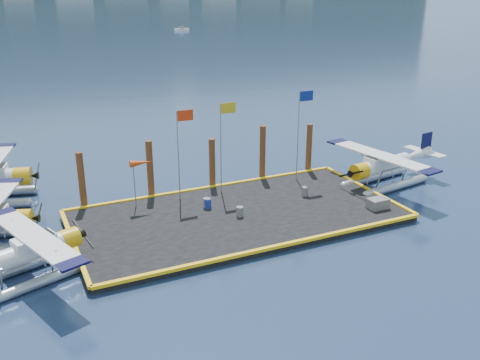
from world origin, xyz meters
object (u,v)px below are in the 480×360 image
(flagpole_blue, at_px, (301,122))
(piling_4, at_px, (309,150))
(drum_4, at_px, (305,191))
(drum_1, at_px, (240,211))
(drum_0, at_px, (208,203))
(piling_0, at_px, (82,182))
(drum_5, at_px, (207,203))
(seaplane_d, at_px, (382,168))
(flagpole_red, at_px, (181,141))
(piling_3, at_px, (263,154))
(piling_1, at_px, (150,171))
(seaplane_a, at_px, (29,255))
(flagpole_yellow, at_px, (223,134))
(piling_2, at_px, (212,165))
(windsock, at_px, (140,164))
(crate, at_px, (378,203))

(flagpole_blue, xyz_separation_m, piling_4, (1.80, 1.60, -2.69))
(drum_4, bearing_deg, drum_1, -167.53)
(drum_0, height_order, piling_0, piling_0)
(drum_5, height_order, piling_0, piling_0)
(seaplane_d, bearing_deg, drum_1, 86.72)
(seaplane_d, xyz_separation_m, piling_4, (-3.38, 4.59, 0.54))
(flagpole_red, bearing_deg, piling_3, 13.25)
(drum_5, height_order, piling_1, piling_1)
(seaplane_a, bearing_deg, drum_5, 90.52)
(flagpole_red, bearing_deg, flagpole_yellow, 0.00)
(piling_0, xyz_separation_m, piling_2, (9.00, 0.00, -0.10))
(piling_0, height_order, piling_4, same)
(seaplane_d, distance_m, piling_4, 5.72)
(seaplane_a, xyz_separation_m, drum_1, (12.32, 1.79, -0.64))
(seaplane_a, relative_size, piling_2, 2.27)
(flagpole_blue, bearing_deg, drum_1, -147.95)
(flagpole_yellow, height_order, windsock, flagpole_yellow)
(drum_1, bearing_deg, piling_2, 84.37)
(drum_1, xyz_separation_m, flagpole_red, (-2.22, 4.24, 3.68))
(flagpole_blue, relative_size, piling_3, 1.51)
(piling_3, bearing_deg, seaplane_a, -155.70)
(drum_1, height_order, piling_2, piling_2)
(crate, bearing_deg, piling_4, 89.91)
(drum_0, xyz_separation_m, crate, (9.87, -4.64, 0.01))
(drum_1, bearing_deg, seaplane_d, 5.98)
(seaplane_a, distance_m, drum_0, 11.69)
(piling_4, bearing_deg, piling_3, 180.00)
(crate, distance_m, windsock, 15.34)
(seaplane_d, height_order, flagpole_blue, flagpole_blue)
(flagpole_blue, distance_m, piling_2, 6.98)
(flagpole_yellow, relative_size, piling_4, 1.55)
(drum_4, bearing_deg, piling_3, 100.65)
(seaplane_d, relative_size, drum_0, 15.27)
(piling_3, bearing_deg, drum_1, -128.08)
(piling_2, bearing_deg, piling_1, 180.00)
(drum_4, relative_size, piling_1, 0.15)
(piling_0, relative_size, piling_2, 1.05)
(flagpole_blue, bearing_deg, piling_1, 171.49)
(piling_0, bearing_deg, drum_5, -27.43)
(crate, height_order, piling_1, piling_1)
(piling_0, height_order, piling_3, piling_3)
(crate, height_order, piling_4, piling_4)
(drum_0, relative_size, piling_3, 0.14)
(drum_0, bearing_deg, piling_4, 20.96)
(crate, relative_size, piling_3, 0.30)
(drum_0, bearing_deg, seaplane_d, -3.46)
(piling_3, distance_m, piling_4, 4.00)
(drum_4, bearing_deg, windsock, 163.73)
(flagpole_red, xyz_separation_m, windsock, (-2.73, 0.00, -1.17))
(piling_1, relative_size, piling_2, 1.11)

